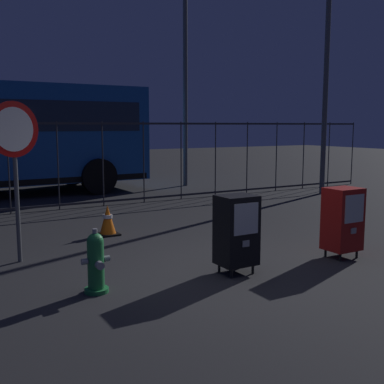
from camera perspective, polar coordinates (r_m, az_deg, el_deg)
The scene contains 9 objects.
ground_plane at distance 6.29m, azimuth 3.16°, elevation -9.67°, with size 60.00×60.00×0.00m, color #262628.
fire_hydrant at distance 5.60m, azimuth -11.42°, elevation -8.28°, with size 0.33×0.32×0.75m.
newspaper_box_primary at distance 6.17m, azimuth 5.34°, elevation -4.54°, with size 0.48×0.42×1.02m.
newspaper_box_secondary at distance 7.20m, azimuth 17.56°, elevation -3.08°, with size 0.48×0.42×1.02m.
stop_sign at distance 6.95m, azimuth -20.44°, elevation 4.97°, with size 0.71×0.31×2.23m.
traffic_cone at distance 8.47m, azimuth -10.04°, elevation -3.36°, with size 0.36×0.36×0.53m.
fence_barrier at distance 11.34m, azimuth -13.13°, elevation 3.27°, with size 18.03×0.04×2.00m.
street_light_near_left at distance 13.97m, azimuth 15.84°, elevation 16.02°, with size 0.32×0.32×6.76m.
street_light_near_right at distance 15.27m, azimuth -0.81°, elevation 16.14°, with size 0.32×0.32×7.04m.
Camera 1 is at (-3.30, -5.00, 1.90)m, focal length 44.64 mm.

